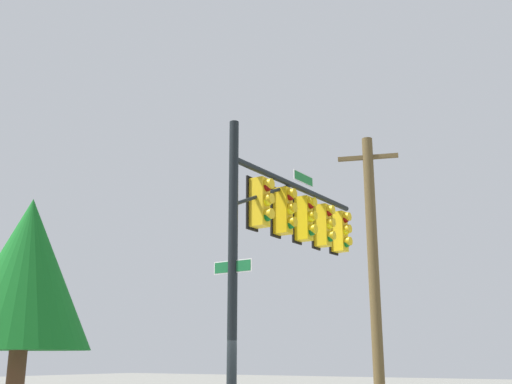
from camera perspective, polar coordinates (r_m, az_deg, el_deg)
The scene contains 3 objects.
signal_pole_assembly at distance 14.49m, azimuth 3.27°, elevation -3.61°, with size 5.60×0.94×7.10m.
utility_pole at distance 17.98m, azimuth 10.98°, elevation -7.77°, with size 0.71×1.74×8.63m.
tree_near at distance 15.50m, azimuth -20.72°, elevation -7.13°, with size 3.22×3.22×5.92m.
Camera 1 is at (-10.11, -7.03, 2.17)m, focal length 42.75 mm.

